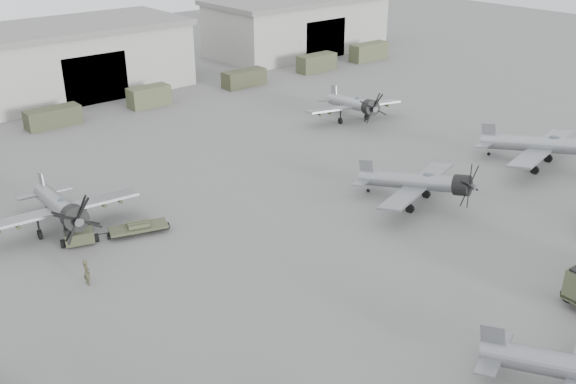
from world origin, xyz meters
name	(u,v)px	position (x,y,z in m)	size (l,w,h in m)	color
ground	(478,296)	(0.00, 0.00, 0.00)	(220.00, 220.00, 0.00)	#5F5F5D
hangar_center	(72,58)	(0.00, 61.96, 4.37)	(29.00, 14.80, 8.70)	#97988E
hangar_right	(297,25)	(38.00, 61.96, 4.37)	(29.00, 14.80, 8.70)	#97988E
support_truck_3	(53,117)	(-7.64, 50.00, 1.04)	(5.93, 2.20, 2.08)	#373B27
support_truck_4	(149,96)	(4.20, 50.00, 1.21)	(5.01, 2.20, 2.42)	#444B31
support_truck_5	(244,78)	(18.45, 50.00, 1.09)	(6.05, 2.20, 2.19)	#383B26
support_truck_6	(317,63)	(31.54, 50.00, 1.23)	(6.12, 2.20, 2.45)	#3E442C
support_truck_7	(369,52)	(42.50, 50.00, 1.32)	(6.63, 2.20, 2.63)	#454A30
aircraft_mid_2	(421,183)	(7.60, 10.98, 2.02)	(11.14, 10.02, 4.45)	gray
aircraft_mid_3	(546,145)	(22.72, 8.78, 2.25)	(12.47, 11.23, 4.95)	gray
aircraft_far_0	(61,207)	(-16.67, 24.97, 2.14)	(11.80, 10.62, 4.70)	gray
aircraft_far_1	(355,104)	(18.91, 29.74, 2.05)	(11.31, 10.18, 4.51)	#93969B
tug_trailer	(102,233)	(-14.98, 22.11, 0.56)	(7.50, 3.54, 1.49)	#383C27
ground_crew	(87,272)	(-18.32, 17.14, 0.91)	(0.67, 0.44, 1.82)	#3F3E29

